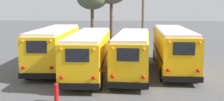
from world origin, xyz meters
TOP-DOWN VIEW (x-y plane):
  - ground_plane at (0.00, 0.00)m, footprint 160.00×160.00m
  - school_bus_0 at (-4.75, 0.93)m, footprint 2.96×10.48m
  - school_bus_1 at (-1.58, -1.18)m, footprint 2.80×10.65m
  - school_bus_2 at (1.58, -1.04)m, footprint 2.84×9.85m
  - school_bus_3 at (4.75, 0.88)m, footprint 2.60×10.43m
  - utility_pole at (2.66, 10.53)m, footprint 1.80×0.30m
  - fence_line at (-0.00, 7.33)m, footprint 17.56×0.06m
  - fire_hydrant at (-2.34, -7.50)m, footprint 0.24×0.24m

SIDE VIEW (x-z plane):
  - ground_plane at x=0.00m, z-range 0.00..0.00m
  - fire_hydrant at x=-2.34m, z-range 0.00..1.04m
  - fence_line at x=0.00m, z-range 0.28..1.70m
  - school_bus_2 at x=1.58m, z-range 0.14..3.19m
  - school_bus_1 at x=-1.58m, z-range 0.15..3.22m
  - school_bus_3 at x=4.75m, z-range 0.14..3.38m
  - school_bus_0 at x=-4.75m, z-range 0.15..3.37m
  - utility_pole at x=2.66m, z-range 0.15..9.02m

